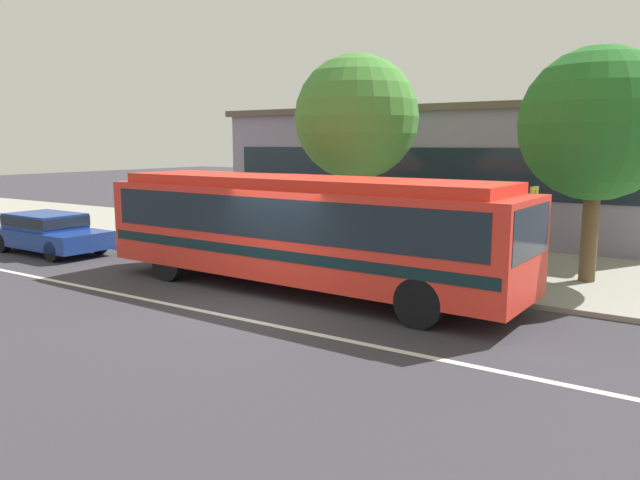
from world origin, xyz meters
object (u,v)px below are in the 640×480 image
(pedestrian_waiting_near_sign, at_px, (273,224))
(street_tree_near_stop, at_px, (357,118))
(sedan_behind_bus, at_px, (48,231))
(bus_stop_sign, at_px, (532,228))
(pedestrian_walking_along_curb, at_px, (491,238))
(transit_bus, at_px, (302,225))
(street_tree_mid_block, at_px, (597,125))

(pedestrian_waiting_near_sign, bearing_deg, street_tree_near_stop, 31.93)
(sedan_behind_bus, bearing_deg, street_tree_near_stop, 27.43)
(pedestrian_waiting_near_sign, height_order, bus_stop_sign, bus_stop_sign)
(pedestrian_walking_along_curb, relative_size, street_tree_near_stop, 0.29)
(pedestrian_waiting_near_sign, relative_size, bus_stop_sign, 0.66)
(transit_bus, bearing_deg, bus_stop_sign, 19.06)
(bus_stop_sign, bearing_deg, transit_bus, -160.94)
(pedestrian_waiting_near_sign, height_order, street_tree_mid_block, street_tree_mid_block)
(street_tree_near_stop, xyz_separation_m, street_tree_mid_block, (6.68, 0.03, -0.32))
(street_tree_mid_block, bearing_deg, sedan_behind_bus, -163.40)
(sedan_behind_bus, xyz_separation_m, pedestrian_waiting_near_sign, (6.72, 3.26, 0.35))
(street_tree_near_stop, bearing_deg, pedestrian_waiting_near_sign, -148.07)
(bus_stop_sign, bearing_deg, street_tree_near_stop, 156.24)
(sedan_behind_bus, relative_size, street_tree_mid_block, 0.76)
(street_tree_mid_block, bearing_deg, pedestrian_walking_along_curb, -155.86)
(bus_stop_sign, relative_size, street_tree_near_stop, 0.41)
(sedan_behind_bus, bearing_deg, transit_bus, 1.65)
(pedestrian_waiting_near_sign, bearing_deg, transit_bus, -43.31)
(transit_bus, distance_m, street_tree_near_stop, 5.19)
(pedestrian_walking_along_curb, distance_m, street_tree_mid_block, 3.69)
(street_tree_near_stop, bearing_deg, transit_bus, -76.97)
(transit_bus, xyz_separation_m, pedestrian_waiting_near_sign, (-3.16, 2.98, -0.53))
(sedan_behind_bus, bearing_deg, pedestrian_walking_along_curb, 15.31)
(transit_bus, xyz_separation_m, street_tree_near_stop, (-1.00, 4.32, 2.69))
(transit_bus, bearing_deg, pedestrian_waiting_near_sign, 136.69)
(transit_bus, relative_size, street_tree_mid_block, 1.91)
(transit_bus, relative_size, pedestrian_waiting_near_sign, 6.64)
(bus_stop_sign, bearing_deg, street_tree_mid_block, 74.41)
(sedan_behind_bus, distance_m, street_tree_near_stop, 10.63)
(bus_stop_sign, relative_size, street_tree_mid_block, 0.44)
(pedestrian_walking_along_curb, xyz_separation_m, street_tree_near_stop, (-4.52, 0.94, 3.15))
(sedan_behind_bus, relative_size, street_tree_near_stop, 0.72)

